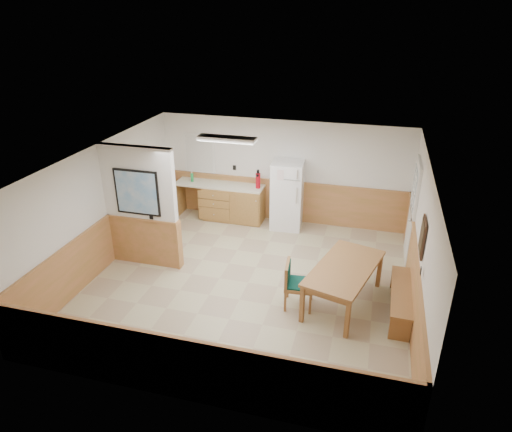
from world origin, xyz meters
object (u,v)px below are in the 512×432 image
(dining_chair, at_px, (294,281))
(soap_bottle, at_px, (192,177))
(refrigerator, at_px, (287,195))
(fire_extinguisher, at_px, (258,180))
(dining_bench, at_px, (401,295))
(dining_table, at_px, (344,271))

(dining_chair, height_order, soap_bottle, soap_bottle)
(dining_chair, relative_size, soap_bottle, 3.99)
(refrigerator, height_order, fire_extinguisher, refrigerator)
(dining_bench, bearing_deg, dining_table, -179.64)
(refrigerator, distance_m, dining_table, 3.25)
(refrigerator, distance_m, soap_bottle, 2.42)
(refrigerator, xyz_separation_m, dining_chair, (0.77, -3.10, -0.32))
(dining_table, relative_size, dining_bench, 1.24)
(refrigerator, height_order, dining_bench, refrigerator)
(soap_bottle, bearing_deg, dining_bench, -29.97)
(dining_chair, bearing_deg, soap_bottle, 129.79)
(dining_bench, xyz_separation_m, soap_bottle, (-5.01, 2.89, 0.66))
(refrigerator, xyz_separation_m, dining_table, (1.60, -2.82, -0.15))
(dining_bench, distance_m, dining_chair, 1.85)
(dining_bench, distance_m, soap_bottle, 5.82)
(dining_table, distance_m, fire_extinguisher, 3.72)
(refrigerator, relative_size, fire_extinguisher, 3.58)
(fire_extinguisher, distance_m, soap_bottle, 1.69)
(dining_table, relative_size, dining_chair, 2.36)
(refrigerator, height_order, dining_table, refrigerator)
(dining_table, distance_m, soap_bottle, 4.95)
(dining_table, relative_size, fire_extinguisher, 4.42)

